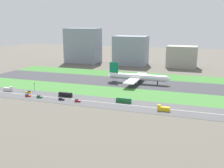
{
  "coord_description": "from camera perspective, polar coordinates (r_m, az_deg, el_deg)",
  "views": [
    {
      "loc": [
        86.89,
        -255.2,
        58.6
      ],
      "look_at": [
        9.36,
        -36.5,
        6.0
      ],
      "focal_mm": 43.57,
      "sensor_mm": 36.0,
      "label": 1
    }
  ],
  "objects": [
    {
      "name": "ground_plane",
      "position": [
        275.88,
        0.7,
        0.51
      ],
      "size": [
        800.0,
        800.0,
        0.0
      ],
      "primitive_type": "plane",
      "color": "#5B564C"
    },
    {
      "name": "runway",
      "position": [
        275.87,
        0.7,
        0.52
      ],
      "size": [
        280.0,
        46.0,
        0.1
      ],
      "primitive_type": "cube",
      "color": "#38383D",
      "rests_on": "ground_plane"
    },
    {
      "name": "grass_median_north",
      "position": [
        314.19,
        3.12,
        2.01
      ],
      "size": [
        280.0,
        36.0,
        0.1
      ],
      "primitive_type": "cube",
      "color": "#3D7A33",
      "rests_on": "ground_plane"
    },
    {
      "name": "grass_median_south",
      "position": [
        238.45,
        -2.48,
        -1.45
      ],
      "size": [
        280.0,
        36.0,
        0.1
      ],
      "primitive_type": "cube",
      "color": "#427F38",
      "rests_on": "ground_plane"
    },
    {
      "name": "highway",
      "position": [
        210.18,
        -5.75,
        -3.47
      ],
      "size": [
        280.0,
        28.0,
        0.1
      ],
      "primitive_type": "cube",
      "color": "#4C4C4F",
      "rests_on": "ground_plane"
    },
    {
      "name": "highway_centerline",
      "position": [
        210.16,
        -5.75,
        -3.45
      ],
      "size": [
        266.0,
        0.5,
        0.01
      ],
      "primitive_type": "cube",
      "color": "silver",
      "rests_on": "highway"
    },
    {
      "name": "airliner",
      "position": [
        268.54,
        5.1,
        1.48
      ],
      "size": [
        65.0,
        56.0,
        19.7
      ],
      "color": "white",
      "rests_on": "runway"
    },
    {
      "name": "car_1",
      "position": [
        213.65,
        -10.61,
        -3.11
      ],
      "size": [
        4.4,
        1.8,
        2.0
      ],
      "rotation": [
        0.0,
        0.0,
        3.14
      ],
      "color": "black",
      "rests_on": "highway"
    },
    {
      "name": "car_5",
      "position": [
        224.04,
        -15.03,
        -2.59
      ],
      "size": [
        4.4,
        1.8,
        2.0
      ],
      "rotation": [
        0.0,
        0.0,
        3.14
      ],
      "color": "#19662D",
      "rests_on": "highway"
    },
    {
      "name": "car_2",
      "position": [
        207.22,
        -7.28,
        -3.49
      ],
      "size": [
        4.4,
        1.8,
        2.0
      ],
      "rotation": [
        0.0,
        0.0,
        3.14
      ],
      "color": "#B2191E",
      "rests_on": "highway"
    },
    {
      "name": "truck_0",
      "position": [
        187.93,
        10.69,
        -5.09
      ],
      "size": [
        8.4,
        2.5,
        4.0
      ],
      "rotation": [
        0.0,
        0.0,
        3.14
      ],
      "color": "yellow",
      "rests_on": "highway"
    },
    {
      "name": "car_0",
      "position": [
        241.92,
        -17.14,
        -1.6
      ],
      "size": [
        4.4,
        1.8,
        2.0
      ],
      "color": "yellow",
      "rests_on": "highway"
    },
    {
      "name": "bus_0",
      "position": [
        203.79,
        2.46,
        -3.42
      ],
      "size": [
        11.6,
        2.5,
        3.5
      ],
      "color": "#19662D",
      "rests_on": "highway"
    },
    {
      "name": "truck_1",
      "position": [
        254.56,
        -20.93,
        -1.01
      ],
      "size": [
        8.4,
        2.5,
        4.0
      ],
      "color": "silver",
      "rests_on": "highway"
    },
    {
      "name": "bus_1",
      "position": [
        222.66,
        -9.75,
        -2.19
      ],
      "size": [
        11.6,
        2.5,
        3.5
      ],
      "color": "black",
      "rests_on": "highway"
    },
    {
      "name": "car_3",
      "position": [
        230.31,
        -17.28,
        -2.32
      ],
      "size": [
        4.4,
        1.8,
        2.0
      ],
      "rotation": [
        0.0,
        0.0,
        3.14
      ],
      "color": "#B2191E",
      "rests_on": "highway"
    },
    {
      "name": "traffic_light",
      "position": [
        247.06,
        -15.99,
        -0.43
      ],
      "size": [
        0.36,
        0.5,
        7.2
      ],
      "color": "#4C4C51",
      "rests_on": "highway"
    },
    {
      "name": "terminal_building",
      "position": [
        410.75,
        -6.12,
        8.04
      ],
      "size": [
        49.54,
        30.21,
        50.39
      ],
      "primitive_type": "cube",
      "color": "gray",
      "rests_on": "ground_plane"
    },
    {
      "name": "hangar_building",
      "position": [
        385.22,
        3.94,
        7.02
      ],
      "size": [
        45.7,
        30.06,
        40.33
      ],
      "primitive_type": "cube",
      "color": "gray",
      "rests_on": "ground_plane"
    },
    {
      "name": "office_tower",
      "position": [
        373.27,
        14.45,
        5.54
      ],
      "size": [
        38.64,
        25.3,
        28.45
      ],
      "primitive_type": "cube",
      "color": "#9E998E",
      "rests_on": "ground_plane"
    },
    {
      "name": "fuel_tank_west",
      "position": [
        433.04,
        3.97,
        5.85
      ],
      "size": [
        23.87,
        23.87,
        13.32
      ],
      "primitive_type": "cylinder",
      "color": "silver",
      "rests_on": "ground_plane"
    }
  ]
}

